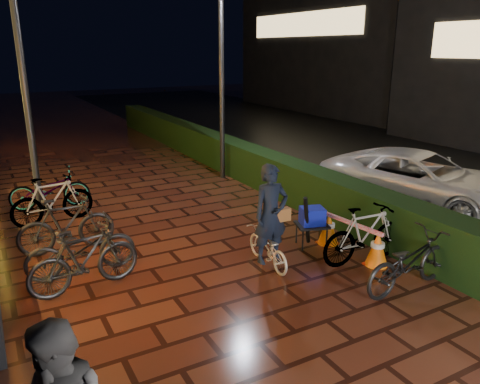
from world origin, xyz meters
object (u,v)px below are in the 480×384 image
cyclist (269,230)px  cart_assembly (312,218)px  van (419,179)px  traffic_barrier (352,238)px

cyclist → cart_assembly: bearing=16.5°
van → cart_assembly: (-3.82, -0.75, -0.09)m
van → cart_assembly: 3.89m
van → cart_assembly: bearing=171.8°
van → traffic_barrier: bearing=-176.7°
cyclist → traffic_barrier: 1.71m
van → cyclist: cyclist is taller
van → cyclist: size_ratio=2.53×
traffic_barrier → cart_assembly: 0.83m
cyclist → traffic_barrier: (1.64, -0.30, -0.38)m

